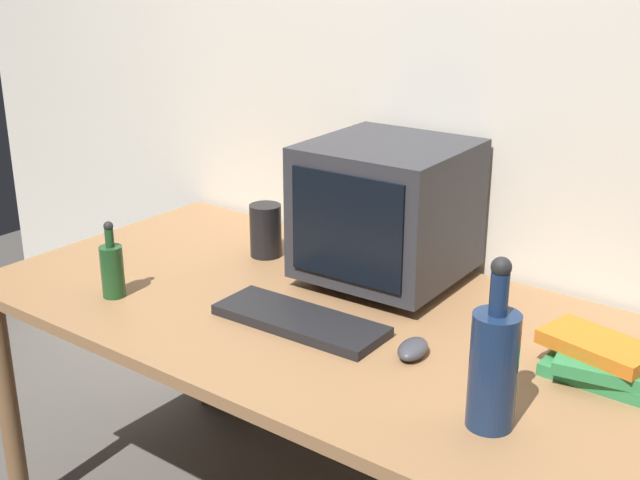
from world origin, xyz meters
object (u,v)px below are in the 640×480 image
(book_stack, at_px, (600,360))
(computer_mouse, at_px, (413,349))
(bottle_tall, at_px, (494,365))
(keyboard, at_px, (300,321))
(metal_canister, at_px, (266,230))
(bottle_short, at_px, (112,269))
(crt_monitor, at_px, (387,211))

(book_stack, bearing_deg, computer_mouse, -156.71)
(bottle_tall, distance_m, book_stack, 0.32)
(keyboard, distance_m, metal_canister, 0.47)
(keyboard, relative_size, metal_canister, 2.80)
(keyboard, relative_size, bottle_tall, 1.25)
(bottle_tall, bearing_deg, keyboard, 167.77)
(bottle_tall, xyz_separation_m, book_stack, (0.10, 0.30, -0.08))
(bottle_short, bearing_deg, crt_monitor, 45.57)
(crt_monitor, xyz_separation_m, book_stack, (0.63, -0.17, -0.15))
(bottle_short, height_order, metal_canister, bottle_short)
(crt_monitor, bearing_deg, bottle_short, -134.43)
(bottle_tall, bearing_deg, metal_canister, 155.31)
(crt_monitor, distance_m, bottle_short, 0.71)
(crt_monitor, bearing_deg, bottle_tall, -41.07)
(computer_mouse, relative_size, metal_canister, 0.67)
(crt_monitor, height_order, bottle_tall, crt_monitor)
(crt_monitor, relative_size, bottle_tall, 1.20)
(crt_monitor, relative_size, metal_canister, 2.68)
(crt_monitor, xyz_separation_m, computer_mouse, (0.28, -0.32, -0.17))
(computer_mouse, height_order, bottle_tall, bottle_tall)
(book_stack, height_order, metal_canister, metal_canister)
(keyboard, distance_m, book_stack, 0.67)
(computer_mouse, height_order, metal_canister, metal_canister)
(book_stack, relative_size, metal_canister, 1.65)
(metal_canister, bearing_deg, bottle_tall, -24.69)
(crt_monitor, height_order, keyboard, crt_monitor)
(bottle_short, bearing_deg, keyboard, 17.60)
(crt_monitor, distance_m, computer_mouse, 0.46)
(crt_monitor, bearing_deg, book_stack, -14.91)
(crt_monitor, distance_m, keyboard, 0.39)
(bottle_short, bearing_deg, bottle_tall, 1.90)
(computer_mouse, bearing_deg, keyboard, 174.87)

